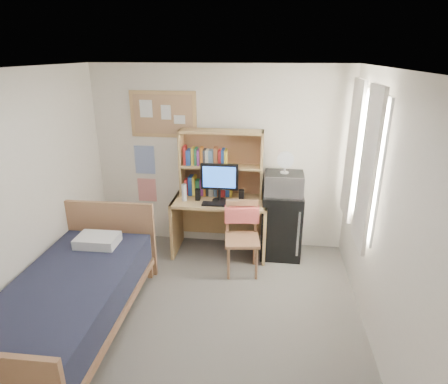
# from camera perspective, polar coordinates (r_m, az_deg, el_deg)

# --- Properties ---
(floor) EXTENTS (3.60, 4.20, 0.02)m
(floor) POSITION_cam_1_polar(r_m,az_deg,el_deg) (4.14, -5.03, -21.03)
(floor) COLOR slate
(floor) RESTS_ON ground
(ceiling) EXTENTS (3.60, 4.20, 0.02)m
(ceiling) POSITION_cam_1_polar(r_m,az_deg,el_deg) (3.10, -6.59, 17.94)
(ceiling) COLOR white
(ceiling) RESTS_ON wall_back
(wall_back) EXTENTS (3.60, 0.04, 2.60)m
(wall_back) POSITION_cam_1_polar(r_m,az_deg,el_deg) (5.36, -0.76, 5.06)
(wall_back) COLOR white
(wall_back) RESTS_ON floor
(wall_left) EXTENTS (0.04, 4.20, 2.60)m
(wall_left) POSITION_cam_1_polar(r_m,az_deg,el_deg) (4.19, -30.50, -2.46)
(wall_left) COLOR white
(wall_left) RESTS_ON floor
(wall_right) EXTENTS (0.04, 4.20, 2.60)m
(wall_right) POSITION_cam_1_polar(r_m,az_deg,el_deg) (3.51, 24.48, -5.59)
(wall_right) COLOR white
(wall_right) RESTS_ON floor
(window_unit) EXTENTS (0.10, 1.40, 1.70)m
(window_unit) POSITION_cam_1_polar(r_m,az_deg,el_deg) (4.48, 20.30, 4.61)
(window_unit) COLOR white
(window_unit) RESTS_ON wall_right
(curtain_left) EXTENTS (0.04, 0.55, 1.70)m
(curtain_left) POSITION_cam_1_polar(r_m,az_deg,el_deg) (4.10, 21.02, 3.10)
(curtain_left) COLOR white
(curtain_left) RESTS_ON wall_right
(curtain_right) EXTENTS (0.04, 0.55, 1.70)m
(curtain_right) POSITION_cam_1_polar(r_m,az_deg,el_deg) (4.85, 18.99, 5.93)
(curtain_right) COLOR white
(curtain_right) RESTS_ON wall_right
(bulletin_board) EXTENTS (0.94, 0.03, 0.64)m
(bulletin_board) POSITION_cam_1_polar(r_m,az_deg,el_deg) (5.38, -9.24, 11.61)
(bulletin_board) COLOR tan
(bulletin_board) RESTS_ON wall_back
(poster_wave) EXTENTS (0.30, 0.01, 0.42)m
(poster_wave) POSITION_cam_1_polar(r_m,az_deg,el_deg) (5.62, -11.98, 4.81)
(poster_wave) COLOR #2948A4
(poster_wave) RESTS_ON wall_back
(poster_japan) EXTENTS (0.28, 0.01, 0.36)m
(poster_japan) POSITION_cam_1_polar(r_m,az_deg,el_deg) (5.76, -11.64, 0.32)
(poster_japan) COLOR red
(poster_japan) RESTS_ON wall_back
(desk) EXTENTS (1.31, 0.67, 0.82)m
(desk) POSITION_cam_1_polar(r_m,az_deg,el_deg) (5.35, -0.59, -5.21)
(desk) COLOR tan
(desk) RESTS_ON floor
(desk_chair) EXTENTS (0.54, 0.54, 0.95)m
(desk_chair) POSITION_cam_1_polar(r_m,az_deg,el_deg) (4.85, 2.78, -7.20)
(desk_chair) COLOR #AA7750
(desk_chair) RESTS_ON floor
(mini_fridge) EXTENTS (0.55, 0.55, 0.93)m
(mini_fridge) POSITION_cam_1_polar(r_m,az_deg,el_deg) (5.33, 8.73, -4.87)
(mini_fridge) COLOR black
(mini_fridge) RESTS_ON floor
(bed) EXTENTS (1.14, 2.23, 0.61)m
(bed) POSITION_cam_1_polar(r_m,az_deg,el_deg) (4.28, -22.36, -15.81)
(bed) COLOR #1B1E31
(bed) RESTS_ON floor
(hutch) EXTENTS (1.15, 0.30, 0.94)m
(hutch) POSITION_cam_1_polar(r_m,az_deg,el_deg) (5.17, -0.42, 4.29)
(hutch) COLOR tan
(hutch) RESTS_ON desk
(monitor) EXTENTS (0.50, 0.04, 0.54)m
(monitor) POSITION_cam_1_polar(r_m,az_deg,el_deg) (5.03, -0.71, 1.45)
(monitor) COLOR black
(monitor) RESTS_ON desk
(keyboard) EXTENTS (0.43, 0.14, 0.02)m
(keyboard) POSITION_cam_1_polar(r_m,az_deg,el_deg) (5.00, -0.91, -1.87)
(keyboard) COLOR black
(keyboard) RESTS_ON desk
(speaker_left) EXTENTS (0.07, 0.07, 0.16)m
(speaker_left) POSITION_cam_1_polar(r_m,az_deg,el_deg) (5.14, -4.02, -0.41)
(speaker_left) COLOR black
(speaker_left) RESTS_ON desk
(speaker_right) EXTENTS (0.07, 0.07, 0.17)m
(speaker_right) POSITION_cam_1_polar(r_m,az_deg,el_deg) (5.07, 2.66, -0.62)
(speaker_right) COLOR black
(speaker_right) RESTS_ON desk
(water_bottle) EXTENTS (0.07, 0.07, 0.24)m
(water_bottle) POSITION_cam_1_polar(r_m,az_deg,el_deg) (5.13, -6.08, -0.08)
(water_bottle) COLOR white
(water_bottle) RESTS_ON desk
(hoodie) EXTENTS (0.46, 0.19, 0.21)m
(hoodie) POSITION_cam_1_polar(r_m,az_deg,el_deg) (4.91, 2.72, -3.40)
(hoodie) COLOR #EB5E59
(hoodie) RESTS_ON desk_chair
(microwave) EXTENTS (0.51, 0.39, 0.30)m
(microwave) POSITION_cam_1_polar(r_m,az_deg,el_deg) (5.08, 9.10, 1.29)
(microwave) COLOR #B8B8BD
(microwave) RESTS_ON mini_fridge
(desk_fan) EXTENTS (0.22, 0.22, 0.27)m
(desk_fan) POSITION_cam_1_polar(r_m,az_deg,el_deg) (5.00, 9.28, 4.36)
(desk_fan) COLOR white
(desk_fan) RESTS_ON microwave
(pillow) EXTENTS (0.48, 0.34, 0.11)m
(pillow) POSITION_cam_1_polar(r_m,az_deg,el_deg) (4.66, -18.71, -7.00)
(pillow) COLOR white
(pillow) RESTS_ON bed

